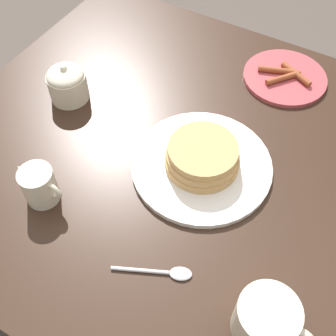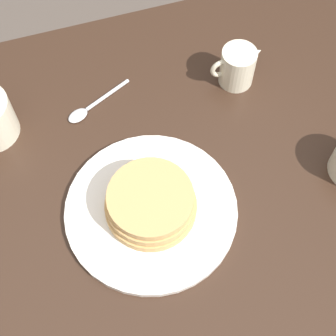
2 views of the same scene
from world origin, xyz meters
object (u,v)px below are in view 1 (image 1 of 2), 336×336
object	(u,v)px
sugar_bowl	(67,83)
coffee_mug	(267,321)
spoon	(166,272)
pancake_plate	(202,160)
creamer_pitcher	(39,185)
side_plate_bacon	(285,77)

from	to	relation	value
sugar_bowl	coffee_mug	bearing A→B (deg)	-24.49
spoon	pancake_plate	bearing A→B (deg)	102.22
creamer_pitcher	sugar_bowl	xyz separation A→B (m)	(-0.12, 0.25, 0.00)
spoon	sugar_bowl	bearing A→B (deg)	147.12
coffee_mug	creamer_pitcher	distance (m)	0.46
side_plate_bacon	creamer_pitcher	world-z (taller)	creamer_pitcher
pancake_plate	sugar_bowl	xyz separation A→B (m)	(-0.36, 0.03, 0.02)
coffee_mug	side_plate_bacon	bearing A→B (deg)	107.16
side_plate_bacon	sugar_bowl	size ratio (longest dim) A/B	2.16
coffee_mug	creamer_pitcher	world-z (taller)	same
creamer_pitcher	pancake_plate	bearing A→B (deg)	42.81
pancake_plate	side_plate_bacon	distance (m)	0.34
pancake_plate	creamer_pitcher	xyz separation A→B (m)	(-0.23, -0.22, 0.02)
coffee_mug	spoon	size ratio (longest dim) A/B	0.95
creamer_pitcher	coffee_mug	bearing A→B (deg)	-2.76
side_plate_bacon	sugar_bowl	distance (m)	0.51
sugar_bowl	side_plate_bacon	bearing A→B (deg)	36.69
side_plate_bacon	spoon	bearing A→B (deg)	-90.29
pancake_plate	sugar_bowl	size ratio (longest dim) A/B	3.10
pancake_plate	coffee_mug	bearing A→B (deg)	-45.89
side_plate_bacon	coffee_mug	world-z (taller)	coffee_mug
sugar_bowl	creamer_pitcher	bearing A→B (deg)	-63.11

